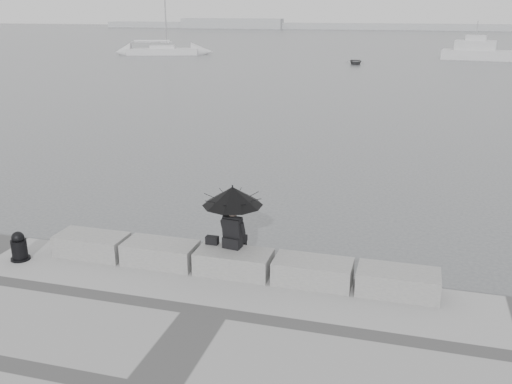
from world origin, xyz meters
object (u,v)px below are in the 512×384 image
(motor_cruiser, at_px, (483,52))
(dinghy, at_px, (355,62))
(seated_person, at_px, (232,202))
(mooring_bollard, at_px, (19,248))
(sailboat_left, at_px, (163,51))

(motor_cruiser, height_order, dinghy, motor_cruiser)
(seated_person, xyz_separation_m, dinghy, (-3.27, 53.17, -1.78))
(motor_cruiser, bearing_deg, dinghy, -138.96)
(mooring_bollard, height_order, motor_cruiser, motor_cruiser)
(seated_person, height_order, dinghy, seated_person)
(seated_person, xyz_separation_m, motor_cruiser, (10.48, 62.31, -1.13))
(mooring_bollard, xyz_separation_m, sailboat_left, (-24.11, 60.07, -0.28))
(sailboat_left, xyz_separation_m, motor_cruiser, (39.32, 3.15, 0.38))
(mooring_bollard, bearing_deg, seated_person, 10.96)
(mooring_bollard, height_order, sailboat_left, sailboat_left)
(sailboat_left, distance_m, dinghy, 26.26)
(dinghy, bearing_deg, motor_cruiser, 23.81)
(sailboat_left, bearing_deg, dinghy, -32.12)
(seated_person, relative_size, motor_cruiser, 0.15)
(seated_person, height_order, sailboat_left, sailboat_left)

